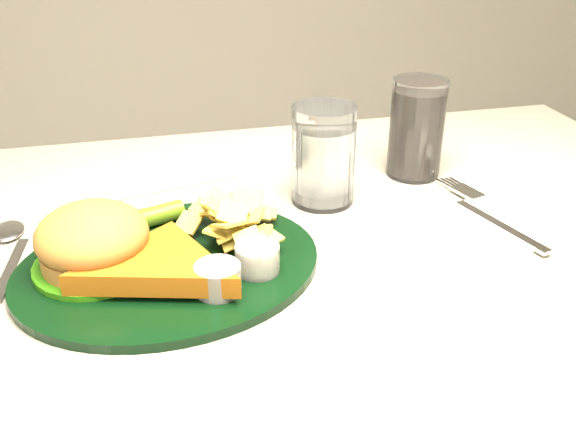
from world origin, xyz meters
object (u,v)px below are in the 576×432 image
water_glass (323,155)px  fork_napkin (496,222)px  dinner_plate (167,240)px  cola_glass (416,128)px

water_glass → fork_napkin: size_ratio=0.68×
fork_napkin → dinner_plate: bearing=165.6°
water_glass → dinner_plate: bearing=-149.3°
cola_glass → water_glass: bearing=-160.9°
dinner_plate → fork_napkin: size_ratio=1.74×
water_glass → fork_napkin: (0.17, -0.11, -0.05)m
water_glass → cola_glass: size_ratio=0.93×
cola_glass → fork_napkin: 0.18m
dinner_plate → cola_glass: (0.34, 0.17, 0.03)m
cola_glass → fork_napkin: cola_glass is taller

